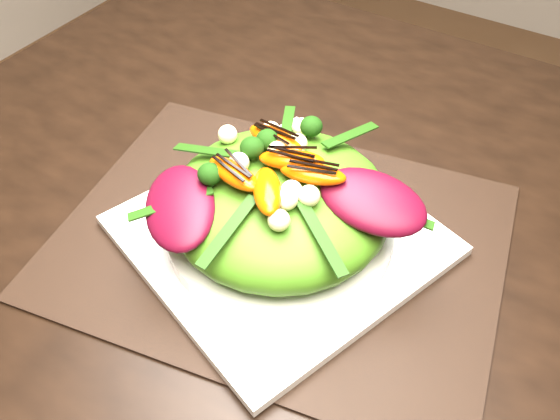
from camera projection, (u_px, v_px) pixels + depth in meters
The scene contains 10 objects.
dining_table at pixel (555, 344), 0.55m from camera, with size 1.60×0.90×0.75m, color black.
placemat at pixel (280, 240), 0.62m from camera, with size 0.45×0.34×0.00m, color black.
plate_base at pixel (280, 235), 0.61m from camera, with size 0.28×0.28×0.01m, color white.
salad_bowl at pixel (280, 226), 0.60m from camera, with size 0.23×0.23×0.02m, color silver.
lettuce_mound at pixel (280, 203), 0.58m from camera, with size 0.22×0.22×0.07m, color #457816.
radicchio_leaf at pixel (373, 201), 0.53m from camera, with size 0.10×0.07×0.02m, color #420716.
orange_segment at pixel (290, 153), 0.56m from camera, with size 0.06×0.03×0.02m, color #C63F03.
broccoli_floret at pixel (235, 130), 0.59m from camera, with size 0.03×0.03×0.03m, color #163309.
macadamia_nut at pixel (279, 219), 0.51m from camera, with size 0.02×0.02×0.02m, color beige.
balsamic_drizzle at pixel (290, 146), 0.55m from camera, with size 0.05×0.00×0.00m, color black.
Camera 1 is at (-0.06, -0.39, 1.22)m, focal length 38.00 mm.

